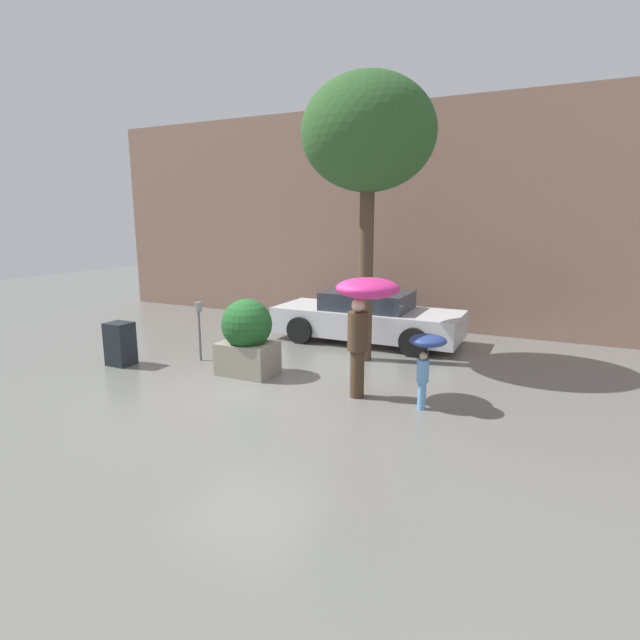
{
  "coord_description": "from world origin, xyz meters",
  "views": [
    {
      "loc": [
        4.89,
        -7.02,
        3.02
      ],
      "look_at": [
        0.68,
        1.6,
        1.05
      ],
      "focal_mm": 28.0,
      "sensor_mm": 36.0,
      "label": 1
    }
  ],
  "objects": [
    {
      "name": "ground_plane",
      "position": [
        0.0,
        0.0,
        0.0
      ],
      "size": [
        40.0,
        40.0,
        0.0
      ],
      "primitive_type": "plane",
      "color": "slate"
    },
    {
      "name": "building_facade",
      "position": [
        0.0,
        6.5,
        3.0
      ],
      "size": [
        18.0,
        0.3,
        6.0
      ],
      "color": "#8C6B5B",
      "rests_on": "ground"
    },
    {
      "name": "planter_box",
      "position": [
        -0.52,
        0.83,
        0.76
      ],
      "size": [
        1.09,
        0.99,
        1.49
      ],
      "color": "gray",
      "rests_on": "ground"
    },
    {
      "name": "person_adult",
      "position": [
        1.99,
        0.61,
        1.63
      ],
      "size": [
        1.05,
        1.05,
        2.06
      ],
      "rotation": [
        0.0,
        0.0,
        0.3
      ],
      "color": "#473323",
      "rests_on": "ground"
    },
    {
      "name": "person_child",
      "position": [
        3.06,
        0.56,
        0.96
      ],
      "size": [
        0.59,
        0.59,
        1.22
      ],
      "rotation": [
        0.0,
        0.0,
        1.02
      ],
      "color": "#669ED1",
      "rests_on": "ground"
    },
    {
      "name": "parked_car_near",
      "position": [
        0.64,
        4.35,
        0.59
      ],
      "size": [
        4.58,
        2.01,
        1.25
      ],
      "rotation": [
        0.0,
        0.0,
        1.58
      ],
      "color": "silver",
      "rests_on": "ground"
    },
    {
      "name": "street_tree",
      "position": [
        1.17,
        2.79,
        4.61
      ],
      "size": [
        2.7,
        2.7,
        5.82
      ],
      "color": "brown",
      "rests_on": "ground"
    },
    {
      "name": "parking_meter",
      "position": [
        -1.98,
        1.18,
        0.92
      ],
      "size": [
        0.14,
        0.14,
        1.28
      ],
      "color": "#595B60",
      "rests_on": "ground"
    },
    {
      "name": "newspaper_box",
      "position": [
        -3.26,
        0.19,
        0.45
      ],
      "size": [
        0.5,
        0.44,
        0.9
      ],
      "color": "#1E2328",
      "rests_on": "ground"
    }
  ]
}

